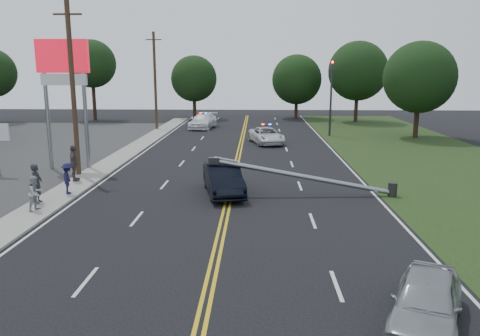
{
  "coord_description": "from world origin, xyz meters",
  "views": [
    {
      "loc": [
        1.35,
        -14.71,
        6.16
      ],
      "look_at": [
        0.57,
        6.54,
        1.7
      ],
      "focal_mm": 35.0,
      "sensor_mm": 36.0,
      "label": 1
    }
  ],
  "objects_px": {
    "emergency_a": "(266,136)",
    "waiting_sedan": "(427,302)",
    "fallen_streetlight": "(314,178)",
    "emergency_b": "(203,121)",
    "crashed_sedan": "(223,179)",
    "pylon_sign": "(63,73)",
    "bystander_a": "(37,184)",
    "bystander_c": "(68,178)",
    "utility_pole_mid": "(73,89)",
    "traffic_signal": "(331,91)",
    "bystander_d": "(74,163)",
    "bystander_b": "(36,193)",
    "utility_pole_far": "(155,81)"
  },
  "relations": [
    {
      "from": "emergency_a",
      "to": "waiting_sedan",
      "type": "bearing_deg",
      "value": -97.9
    },
    {
      "from": "fallen_streetlight",
      "to": "emergency_b",
      "type": "xyz_separation_m",
      "value": [
        -8.63,
        27.44,
        -0.13
      ]
    },
    {
      "from": "fallen_streetlight",
      "to": "crashed_sedan",
      "type": "relative_size",
      "value": 2.01
    },
    {
      "from": "pylon_sign",
      "to": "waiting_sedan",
      "type": "relative_size",
      "value": 2.06
    },
    {
      "from": "emergency_a",
      "to": "bystander_a",
      "type": "bearing_deg",
      "value": -134.17
    },
    {
      "from": "waiting_sedan",
      "to": "bystander_c",
      "type": "height_order",
      "value": "bystander_c"
    },
    {
      "from": "bystander_a",
      "to": "utility_pole_mid",
      "type": "bearing_deg",
      "value": -1.2
    },
    {
      "from": "waiting_sedan",
      "to": "crashed_sedan",
      "type": "bearing_deg",
      "value": 139.56
    },
    {
      "from": "traffic_signal",
      "to": "bystander_d",
      "type": "relative_size",
      "value": 3.53
    },
    {
      "from": "pylon_sign",
      "to": "bystander_d",
      "type": "xyz_separation_m",
      "value": [
        1.74,
        -3.72,
        -4.88
      ]
    },
    {
      "from": "pylon_sign",
      "to": "bystander_b",
      "type": "relative_size",
      "value": 5.19
    },
    {
      "from": "crashed_sedan",
      "to": "emergency_a",
      "type": "bearing_deg",
      "value": 69.39
    },
    {
      "from": "utility_pole_far",
      "to": "bystander_a",
      "type": "height_order",
      "value": "utility_pole_far"
    },
    {
      "from": "pylon_sign",
      "to": "fallen_streetlight",
      "type": "relative_size",
      "value": 0.85
    },
    {
      "from": "fallen_streetlight",
      "to": "traffic_signal",
      "type": "bearing_deg",
      "value": 79.41
    },
    {
      "from": "bystander_a",
      "to": "bystander_c",
      "type": "distance_m",
      "value": 1.85
    },
    {
      "from": "traffic_signal",
      "to": "emergency_a",
      "type": "relative_size",
      "value": 1.44
    },
    {
      "from": "fallen_streetlight",
      "to": "emergency_b",
      "type": "relative_size",
      "value": 1.72
    },
    {
      "from": "utility_pole_far",
      "to": "bystander_a",
      "type": "distance_m",
      "value": 28.42
    },
    {
      "from": "fallen_streetlight",
      "to": "utility_pole_far",
      "type": "xyz_separation_m",
      "value": [
        -13.39,
        26.0,
        4.17
      ]
    },
    {
      "from": "bystander_b",
      "to": "waiting_sedan",
      "type": "bearing_deg",
      "value": -104.06
    },
    {
      "from": "traffic_signal",
      "to": "utility_pole_mid",
      "type": "relative_size",
      "value": 0.7
    },
    {
      "from": "traffic_signal",
      "to": "bystander_c",
      "type": "xyz_separation_m",
      "value": [
        -16.31,
        -22.45,
        -3.31
      ]
    },
    {
      "from": "waiting_sedan",
      "to": "bystander_a",
      "type": "xyz_separation_m",
      "value": [
        -14.27,
        10.02,
        0.38
      ]
    },
    {
      "from": "emergency_b",
      "to": "fallen_streetlight",
      "type": "bearing_deg",
      "value": -63.69
    },
    {
      "from": "emergency_a",
      "to": "bystander_b",
      "type": "xyz_separation_m",
      "value": [
        -10.47,
        -20.28,
        0.21
      ]
    },
    {
      "from": "emergency_a",
      "to": "fallen_streetlight",
      "type": "bearing_deg",
      "value": -97.6
    },
    {
      "from": "utility_pole_mid",
      "to": "emergency_a",
      "type": "xyz_separation_m",
      "value": [
        11.36,
        13.01,
        -4.4
      ]
    },
    {
      "from": "crashed_sedan",
      "to": "bystander_d",
      "type": "relative_size",
      "value": 2.33
    },
    {
      "from": "emergency_a",
      "to": "bystander_a",
      "type": "xyz_separation_m",
      "value": [
        -10.94,
        -19.14,
        0.36
      ]
    },
    {
      "from": "crashed_sedan",
      "to": "bystander_b",
      "type": "relative_size",
      "value": 3.03
    },
    {
      "from": "crashed_sedan",
      "to": "waiting_sedan",
      "type": "relative_size",
      "value": 1.2
    },
    {
      "from": "bystander_a",
      "to": "bystander_d",
      "type": "xyz_separation_m",
      "value": [
        0.02,
        4.41,
        0.08
      ]
    },
    {
      "from": "emergency_b",
      "to": "bystander_a",
      "type": "distance_m",
      "value": 29.89
    },
    {
      "from": "utility_pole_mid",
      "to": "bystander_a",
      "type": "height_order",
      "value": "utility_pole_mid"
    },
    {
      "from": "traffic_signal",
      "to": "fallen_streetlight",
      "type": "height_order",
      "value": "traffic_signal"
    },
    {
      "from": "traffic_signal",
      "to": "fallen_streetlight",
      "type": "relative_size",
      "value": 0.75
    },
    {
      "from": "emergency_a",
      "to": "bystander_b",
      "type": "bearing_deg",
      "value": -131.71
    },
    {
      "from": "fallen_streetlight",
      "to": "bystander_d",
      "type": "bearing_deg",
      "value": 170.0
    },
    {
      "from": "fallen_streetlight",
      "to": "bystander_c",
      "type": "distance_m",
      "value": 12.21
    },
    {
      "from": "bystander_a",
      "to": "bystander_b",
      "type": "xyz_separation_m",
      "value": [
        0.47,
        -1.15,
        -0.15
      ]
    },
    {
      "from": "traffic_signal",
      "to": "fallen_streetlight",
      "type": "distance_m",
      "value": 22.62
    },
    {
      "from": "bystander_d",
      "to": "bystander_a",
      "type": "bearing_deg",
      "value": 166.0
    },
    {
      "from": "bystander_c",
      "to": "bystander_d",
      "type": "height_order",
      "value": "bystander_d"
    },
    {
      "from": "crashed_sedan",
      "to": "bystander_d",
      "type": "distance_m",
      "value": 8.69
    },
    {
      "from": "pylon_sign",
      "to": "utility_pole_mid",
      "type": "relative_size",
      "value": 0.8
    },
    {
      "from": "emergency_b",
      "to": "bystander_d",
      "type": "height_order",
      "value": "bystander_d"
    },
    {
      "from": "pylon_sign",
      "to": "traffic_signal",
      "type": "height_order",
      "value": "pylon_sign"
    },
    {
      "from": "fallen_streetlight",
      "to": "utility_pole_mid",
      "type": "distance_m",
      "value": 14.58
    },
    {
      "from": "pylon_sign",
      "to": "utility_pole_mid",
      "type": "distance_m",
      "value": 2.55
    }
  ]
}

